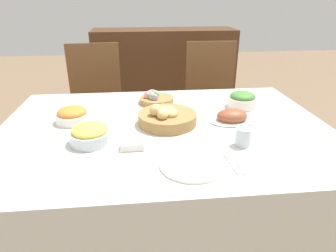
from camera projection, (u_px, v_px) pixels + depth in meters
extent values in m
plane|color=#7F664C|center=(165.00, 235.00, 1.81)|extent=(12.00, 12.00, 0.00)
cube|color=silver|center=(165.00, 185.00, 1.67)|extent=(1.67, 1.20, 0.72)
cylinder|color=brown|center=(71.00, 152.00, 2.28)|extent=(0.03, 0.03, 0.46)
cylinder|color=brown|center=(123.00, 149.00, 2.34)|extent=(0.03, 0.03, 0.46)
cylinder|color=brown|center=(77.00, 131.00, 2.63)|extent=(0.03, 0.03, 0.46)
cylinder|color=brown|center=(122.00, 129.00, 2.69)|extent=(0.03, 0.03, 0.46)
cube|color=brown|center=(96.00, 113.00, 2.39)|extent=(0.44, 0.44, 0.02)
cube|color=brown|center=(94.00, 74.00, 2.46)|extent=(0.42, 0.04, 0.51)
cylinder|color=brown|center=(193.00, 146.00, 2.38)|extent=(0.03, 0.03, 0.46)
cylinder|color=brown|center=(241.00, 144.00, 2.41)|extent=(0.03, 0.03, 0.46)
cylinder|color=brown|center=(186.00, 126.00, 2.74)|extent=(0.03, 0.03, 0.46)
cylinder|color=brown|center=(228.00, 125.00, 2.77)|extent=(0.03, 0.03, 0.46)
cube|color=brown|center=(214.00, 109.00, 2.48)|extent=(0.43, 0.43, 0.02)
cube|color=brown|center=(210.00, 72.00, 2.56)|extent=(0.42, 0.03, 0.51)
cube|color=#4C2D19|center=(164.00, 75.00, 3.39)|extent=(1.53, 0.44, 0.99)
cylinder|color=#9E7542|center=(167.00, 119.00, 1.54)|extent=(0.30, 0.30, 0.06)
ellipsoid|color=tan|center=(168.00, 110.00, 1.52)|extent=(0.09, 0.08, 0.05)
ellipsoid|color=tan|center=(156.00, 110.00, 1.49)|extent=(0.08, 0.08, 0.06)
ellipsoid|color=tan|center=(170.00, 113.00, 1.50)|extent=(0.10, 0.10, 0.04)
ellipsoid|color=tan|center=(163.00, 114.00, 1.46)|extent=(0.06, 0.08, 0.05)
ellipsoid|color=tan|center=(172.00, 113.00, 1.51)|extent=(0.10, 0.09, 0.05)
ellipsoid|color=tan|center=(164.00, 111.00, 1.53)|extent=(0.10, 0.10, 0.06)
cylinder|color=#9E7542|center=(156.00, 100.00, 1.84)|extent=(0.21, 0.21, 0.03)
ellipsoid|color=pink|center=(150.00, 94.00, 1.84)|extent=(0.04, 0.04, 0.05)
ellipsoid|color=#B27AD1|center=(154.00, 93.00, 1.85)|extent=(0.04, 0.04, 0.05)
ellipsoid|color=#7FCC7A|center=(152.00, 96.00, 1.79)|extent=(0.04, 0.04, 0.05)
ellipsoid|color=#7FCC7A|center=(156.00, 94.00, 1.84)|extent=(0.04, 0.04, 0.05)
ellipsoid|color=pink|center=(152.00, 93.00, 1.85)|extent=(0.04, 0.04, 0.05)
ellipsoid|color=pink|center=(147.00, 95.00, 1.81)|extent=(0.04, 0.04, 0.05)
ellipsoid|color=#B27AD1|center=(155.00, 98.00, 1.78)|extent=(0.03, 0.03, 0.04)
ellipsoid|color=silver|center=(232.00, 120.00, 1.57)|extent=(0.25, 0.17, 0.01)
ellipsoid|color=brown|center=(232.00, 116.00, 1.56)|extent=(0.16, 0.12, 0.07)
cylinder|color=silver|center=(91.00, 137.00, 1.34)|extent=(0.19, 0.19, 0.05)
ellipsoid|color=#F4DB4C|center=(90.00, 130.00, 1.33)|extent=(0.16, 0.16, 0.06)
cylinder|color=silver|center=(242.00, 102.00, 1.77)|extent=(0.17, 0.17, 0.06)
ellipsoid|color=#478438|center=(243.00, 96.00, 1.75)|extent=(0.15, 0.15, 0.05)
cylinder|color=silver|center=(73.00, 118.00, 1.56)|extent=(0.18, 0.18, 0.05)
ellipsoid|color=orange|center=(72.00, 112.00, 1.55)|extent=(0.15, 0.15, 0.05)
cylinder|color=silver|center=(192.00, 165.00, 1.17)|extent=(0.26, 0.26, 0.01)
cube|color=silver|center=(153.00, 167.00, 1.15)|extent=(0.02, 0.17, 0.00)
cube|color=silver|center=(231.00, 163.00, 1.18)|extent=(0.02, 0.17, 0.00)
cube|color=silver|center=(238.00, 163.00, 1.19)|extent=(0.02, 0.17, 0.00)
cylinder|color=silver|center=(243.00, 137.00, 1.31)|extent=(0.07, 0.07, 0.08)
cube|color=silver|center=(133.00, 145.00, 1.29)|extent=(0.10, 0.06, 0.03)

